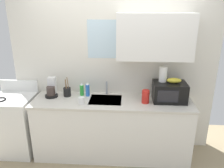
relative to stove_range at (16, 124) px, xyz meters
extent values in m
cube|color=silver|center=(1.49, 0.35, 0.79)|extent=(3.06, 0.10, 2.50)
cube|color=white|center=(2.06, 0.14, 1.33)|extent=(1.03, 0.32, 0.62)
cube|color=silver|center=(1.40, 0.31, 1.27)|extent=(0.56, 0.02, 0.55)
cube|color=white|center=(1.49, 0.00, -0.03)|extent=(2.26, 0.60, 0.86)
cube|color=beige|center=(1.49, 0.00, 0.42)|extent=(2.29, 0.63, 0.03)
cube|color=#9EA0A5|center=(1.40, 0.02, 0.37)|extent=(0.46, 0.38, 0.14)
cylinder|color=#B2B5BA|center=(1.40, 0.24, 0.54)|extent=(0.03, 0.03, 0.20)
cube|color=white|center=(0.00, 0.00, -0.01)|extent=(0.60, 0.60, 0.90)
torus|color=black|center=(-0.12, -0.10, 0.45)|extent=(0.17, 0.17, 0.02)
cube|color=white|center=(0.00, 0.28, 0.53)|extent=(0.60, 0.04, 0.18)
cube|color=black|center=(2.30, 0.05, 0.58)|extent=(0.46, 0.34, 0.27)
cube|color=black|center=(2.25, -0.13, 0.58)|extent=(0.28, 0.01, 0.17)
ellipsoid|color=gold|center=(2.35, 0.05, 0.75)|extent=(0.20, 0.11, 0.07)
cylinder|color=white|center=(2.20, 0.10, 0.82)|extent=(0.11, 0.11, 0.22)
cylinder|color=black|center=(0.58, 0.08, 0.46)|extent=(0.19, 0.19, 0.03)
cylinder|color=#3F332D|center=(0.58, 0.07, 0.54)|extent=(0.12, 0.12, 0.13)
cube|color=silver|center=(0.58, 0.15, 0.59)|extent=(0.11, 0.09, 0.26)
cylinder|color=blue|center=(1.12, 0.14, 0.53)|extent=(0.06, 0.06, 0.18)
cone|color=white|center=(1.12, 0.14, 0.64)|extent=(0.04, 0.04, 0.04)
cylinder|color=green|center=(1.02, 0.17, 0.52)|extent=(0.06, 0.06, 0.16)
cone|color=white|center=(1.02, 0.17, 0.62)|extent=(0.04, 0.04, 0.04)
cylinder|color=red|center=(1.96, -0.05, 0.54)|extent=(0.10, 0.10, 0.19)
cylinder|color=white|center=(1.08, -0.14, 0.49)|extent=(0.08, 0.08, 0.09)
cylinder|color=black|center=(0.81, 0.12, 0.51)|extent=(0.11, 0.11, 0.13)
cylinder|color=olive|center=(0.80, 0.12, 0.59)|extent=(0.02, 0.03, 0.22)
cylinder|color=olive|center=(0.83, 0.13, 0.61)|extent=(0.04, 0.02, 0.26)
cylinder|color=olive|center=(0.81, 0.10, 0.60)|extent=(0.03, 0.01, 0.23)
camera|label=1|loc=(1.69, -2.96, 1.74)|focal=36.04mm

